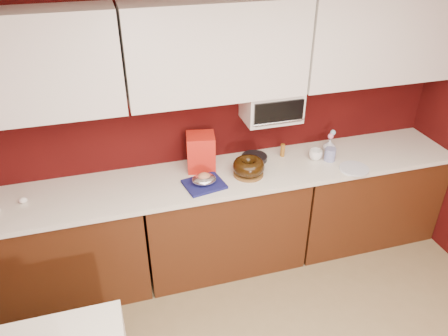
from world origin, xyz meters
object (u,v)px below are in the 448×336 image
foil_ham_nest (204,179)px  toaster_oven (271,105)px  pandoro_box (201,152)px  flower_vase (329,145)px  blue_jar (330,154)px  coffee_mug (316,154)px  bundt_cake (249,166)px

foil_ham_nest → toaster_oven: bearing=23.9°
pandoro_box → flower_vase: bearing=8.6°
foil_ham_nest → blue_jar: blue_jar is taller
coffee_mug → foil_ham_nest: bearing=-172.6°
bundt_cake → pandoro_box: (-0.33, 0.20, 0.07)m
flower_vase → foil_ham_nest: bearing=-169.2°
toaster_oven → coffee_mug: 0.58m
foil_ham_nest → flower_vase: flower_vase is taller
pandoro_box → blue_jar: (1.06, -0.17, -0.10)m
bundt_cake → foil_ham_nest: size_ratio=1.36×
foil_ham_nest → pandoro_box: (0.04, 0.26, 0.10)m
bundt_cake → coffee_mug: bearing=7.2°
foil_ham_nest → blue_jar: size_ratio=1.70×
toaster_oven → pandoro_box: (-0.59, -0.02, -0.32)m
coffee_mug → toaster_oven: bearing=157.7°
toaster_oven → foil_ham_nest: (-0.63, -0.28, -0.42)m
pandoro_box → toaster_oven: bearing=12.6°
bundt_cake → coffee_mug: 0.63m
blue_jar → foil_ham_nest: bearing=-175.7°
toaster_oven → pandoro_box: toaster_oven is taller
coffee_mug → flower_vase: 0.20m
bundt_cake → blue_jar: 0.73m
bundt_cake → pandoro_box: size_ratio=0.84×
foil_ham_nest → coffee_mug: size_ratio=1.75×
foil_ham_nest → flower_vase: 1.19m
toaster_oven → coffee_mug: size_ratio=4.23×
foil_ham_nest → pandoro_box: pandoro_box is taller
toaster_oven → flower_vase: 0.68m
flower_vase → pandoro_box: bearing=178.3°
bundt_cake → blue_jar: (0.73, 0.03, -0.03)m
pandoro_box → coffee_mug: 0.97m
flower_vase → bundt_cake: bearing=-167.9°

